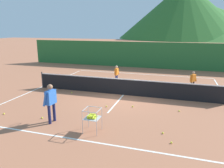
% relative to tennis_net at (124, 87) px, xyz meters
% --- Properties ---
extents(ground_plane, '(120.00, 120.00, 0.00)m').
position_rel_tennis_net_xyz_m(ground_plane, '(0.00, 0.00, -0.50)').
color(ground_plane, '#A86647').
extents(line_baseline_near, '(11.24, 0.08, 0.01)m').
position_rel_tennis_net_xyz_m(line_baseline_near, '(0.00, -5.60, -0.50)').
color(line_baseline_near, white).
rests_on(line_baseline_near, ground).
extents(line_baseline_far, '(11.24, 0.08, 0.01)m').
position_rel_tennis_net_xyz_m(line_baseline_far, '(0.00, 6.14, -0.50)').
color(line_baseline_far, white).
rests_on(line_baseline_far, ground).
extents(line_sideline_west, '(0.08, 11.73, 0.01)m').
position_rel_tennis_net_xyz_m(line_sideline_west, '(-5.62, 0.00, -0.50)').
color(line_sideline_west, white).
rests_on(line_sideline_west, ground).
extents(line_service_center, '(0.08, 5.88, 0.01)m').
position_rel_tennis_net_xyz_m(line_service_center, '(0.00, 0.00, -0.50)').
color(line_service_center, white).
rests_on(line_service_center, ground).
extents(tennis_net, '(11.03, 0.08, 1.05)m').
position_rel_tennis_net_xyz_m(tennis_net, '(0.00, 0.00, 0.00)').
color(tennis_net, '#333338').
rests_on(tennis_net, ground).
extents(instructor, '(0.43, 0.77, 1.64)m').
position_rel_tennis_net_xyz_m(instructor, '(-1.89, -4.57, 0.48)').
color(instructor, '#191E4C').
rests_on(instructor, ground).
extents(student_0, '(0.25, 0.51, 1.28)m').
position_rel_tennis_net_xyz_m(student_0, '(-1.14, 2.46, 0.27)').
color(student_0, navy).
rests_on(student_0, ground).
extents(student_1, '(0.43, 0.47, 1.25)m').
position_rel_tennis_net_xyz_m(student_1, '(3.86, 2.02, 0.25)').
color(student_1, black).
rests_on(student_1, ground).
extents(ball_cart, '(0.58, 0.58, 0.90)m').
position_rel_tennis_net_xyz_m(ball_cart, '(0.02, -4.85, 0.10)').
color(ball_cart, '#B7B7BC').
rests_on(ball_cart, ground).
extents(tennis_ball_0, '(0.07, 0.07, 0.07)m').
position_rel_tennis_net_xyz_m(tennis_ball_0, '(-4.45, -4.50, -0.47)').
color(tennis_ball_0, yellow).
rests_on(tennis_ball_0, ground).
extents(tennis_ball_1, '(0.07, 0.07, 0.07)m').
position_rel_tennis_net_xyz_m(tennis_ball_1, '(-3.07, -0.57, -0.47)').
color(tennis_ball_1, yellow).
rests_on(tennis_ball_1, ground).
extents(tennis_ball_2, '(0.07, 0.07, 0.07)m').
position_rel_tennis_net_xyz_m(tennis_ball_2, '(-2.51, -4.39, -0.47)').
color(tennis_ball_2, yellow).
rests_on(tennis_ball_2, ground).
extents(tennis_ball_3, '(0.07, 0.07, 0.07)m').
position_rel_tennis_net_xyz_m(tennis_ball_3, '(3.15, -1.77, -0.47)').
color(tennis_ball_3, yellow).
rests_on(tennis_ball_3, ground).
extents(tennis_ball_4, '(0.07, 0.07, 0.07)m').
position_rel_tennis_net_xyz_m(tennis_ball_4, '(2.61, -4.26, -0.47)').
color(tennis_ball_4, yellow).
rests_on(tennis_ball_4, ground).
extents(tennis_ball_5, '(0.07, 0.07, 0.07)m').
position_rel_tennis_net_xyz_m(tennis_ball_5, '(-0.31, -2.21, -0.47)').
color(tennis_ball_5, yellow).
rests_on(tennis_ball_5, ground).
extents(tennis_ball_6, '(0.07, 0.07, 0.07)m').
position_rel_tennis_net_xyz_m(tennis_ball_6, '(2.94, -4.89, -0.47)').
color(tennis_ball_6, yellow).
rests_on(tennis_ball_6, ground).
extents(tennis_ball_7, '(0.07, 0.07, 0.07)m').
position_rel_tennis_net_xyz_m(tennis_ball_7, '(0.95, -1.83, -0.47)').
color(tennis_ball_7, yellow).
rests_on(tennis_ball_7, ground).
extents(windscreen_fence, '(24.73, 0.08, 2.49)m').
position_rel_tennis_net_xyz_m(windscreen_fence, '(0.00, 9.23, 0.75)').
color(windscreen_fence, '#286B33').
rests_on(windscreen_fence, ground).
extents(hill_0, '(57.22, 57.22, 11.24)m').
position_rel_tennis_net_xyz_m(hill_0, '(13.48, 78.99, 5.12)').
color(hill_0, '#38702D').
rests_on(hill_0, ground).
extents(hill_1, '(44.93, 44.93, 19.15)m').
position_rel_tennis_net_xyz_m(hill_1, '(3.00, 72.39, 9.07)').
color(hill_1, '#2D6628').
rests_on(hill_1, ground).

